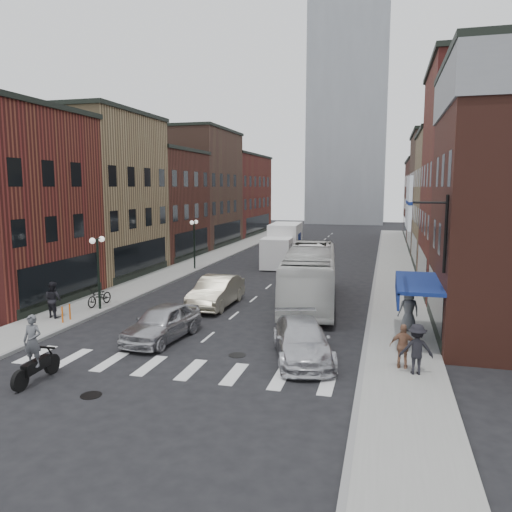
{
  "coord_description": "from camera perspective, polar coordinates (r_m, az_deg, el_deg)",
  "views": [
    {
      "loc": [
        7.71,
        -19.69,
        6.8
      ],
      "look_at": [
        0.85,
        6.39,
        3.04
      ],
      "focal_mm": 35.0,
      "sensor_mm": 36.0,
      "label": 1
    }
  ],
  "objects": [
    {
      "name": "ground",
      "position": [
        22.21,
        -6.42,
        -9.95
      ],
      "size": [
        160.0,
        160.0,
        0.0
      ],
      "primitive_type": "plane",
      "color": "black",
      "rests_on": "ground"
    },
    {
      "name": "sidewalk_left",
      "position": [
        45.23,
        -6.43,
        -0.67
      ],
      "size": [
        3.0,
        74.0,
        0.15
      ],
      "primitive_type": "cube",
      "color": "gray",
      "rests_on": "ground"
    },
    {
      "name": "sidewalk_right",
      "position": [
        42.23,
        15.63,
        -1.53
      ],
      "size": [
        3.0,
        74.0,
        0.15
      ],
      "primitive_type": "cube",
      "color": "gray",
      "rests_on": "ground"
    },
    {
      "name": "curb_left",
      "position": [
        44.73,
        -4.64,
        -0.84
      ],
      "size": [
        0.2,
        74.0,
        0.16
      ],
      "primitive_type": "cube",
      "color": "gray",
      "rests_on": "ground"
    },
    {
      "name": "curb_right",
      "position": [
        42.24,
        13.59,
        -1.55
      ],
      "size": [
        0.2,
        74.0,
        0.16
      ],
      "primitive_type": "cube",
      "color": "gray",
      "rests_on": "ground"
    },
    {
      "name": "crosswalk_stripes",
      "position": [
        19.6,
        -9.66,
        -12.49
      ],
      "size": [
        12.0,
        2.2,
        0.01
      ],
      "primitive_type": "cube",
      "color": "silver",
      "rests_on": "ground"
    },
    {
      "name": "bldg_left_mid_a",
      "position": [
        40.63,
        -19.37,
        6.57
      ],
      "size": [
        10.3,
        10.2,
        12.3
      ],
      "color": "#917650",
      "rests_on": "ground"
    },
    {
      "name": "bldg_left_mid_b",
      "position": [
        49.26,
        -12.78,
        5.82
      ],
      "size": [
        10.3,
        10.2,
        10.3
      ],
      "color": "#4F251C",
      "rests_on": "ground"
    },
    {
      "name": "bldg_left_far_a",
      "position": [
        59.21,
        -7.88,
        7.72
      ],
      "size": [
        10.3,
        12.2,
        13.3
      ],
      "color": "#533429",
      "rests_on": "ground"
    },
    {
      "name": "bldg_left_far_b",
      "position": [
        72.35,
        -3.57,
        7.01
      ],
      "size": [
        10.3,
        16.2,
        11.3
      ],
      "color": "maroon",
      "rests_on": "ground"
    },
    {
      "name": "bldg_right_mid_a",
      "position": [
        34.47,
        27.21,
        7.65
      ],
      "size": [
        10.3,
        10.2,
        14.3
      ],
      "color": "maroon",
      "rests_on": "ground"
    },
    {
      "name": "bldg_right_mid_b",
      "position": [
        44.3,
        24.33,
        5.75
      ],
      "size": [
        10.3,
        10.2,
        11.3
      ],
      "color": "#917650",
      "rests_on": "ground"
    },
    {
      "name": "bldg_right_far_a",
      "position": [
        55.17,
        22.49,
        6.66
      ],
      "size": [
        10.3,
        12.2,
        12.3
      ],
      "color": "#533429",
      "rests_on": "ground"
    },
    {
      "name": "bldg_right_far_b",
      "position": [
        69.09,
        20.91,
        6.05
      ],
      "size": [
        10.3,
        16.2,
        10.3
      ],
      "color": "#4F251C",
      "rests_on": "ground"
    },
    {
      "name": "awning_blue",
      "position": [
        22.61,
        17.58,
        -3.08
      ],
      "size": [
        1.8,
        5.0,
        0.78
      ],
      "color": "navy",
      "rests_on": "ground"
    },
    {
      "name": "billboard_sign",
      "position": [
        20.22,
        17.3,
        5.68
      ],
      "size": [
        1.52,
        3.0,
        3.7
      ],
      "color": "black",
      "rests_on": "ground"
    },
    {
      "name": "distant_tower",
      "position": [
        99.66,
        10.6,
        18.33
      ],
      "size": [
        14.0,
        14.0,
        50.0
      ],
      "primitive_type": "cube",
      "color": "#9399A0",
      "rests_on": "ground"
    },
    {
      "name": "streetlamp_near",
      "position": [
        28.36,
        -17.62,
        -0.32
      ],
      "size": [
        0.32,
        1.22,
        4.11
      ],
      "color": "black",
      "rests_on": "ground"
    },
    {
      "name": "streetlamp_far",
      "position": [
        40.79,
        -7.08,
        2.4
      ],
      "size": [
        0.32,
        1.22,
        4.11
      ],
      "color": "black",
      "rests_on": "ground"
    },
    {
      "name": "bike_rack",
      "position": [
        26.72,
        -20.87,
        -6.13
      ],
      "size": [
        0.08,
        0.68,
        0.8
      ],
      "color": "#D8590C",
      "rests_on": "sidewalk_left"
    },
    {
      "name": "box_truck",
      "position": [
        43.73,
        3.11,
        1.29
      ],
      "size": [
        2.8,
        8.26,
        3.54
      ],
      "rotation": [
        0.0,
        0.0,
        0.06
      ],
      "color": "white",
      "rests_on": "ground"
    },
    {
      "name": "motorcycle_rider",
      "position": [
        19.22,
        -24.03,
        -9.91
      ],
      "size": [
        0.69,
        2.39,
        2.44
      ],
      "rotation": [
        0.0,
        0.0,
        0.06
      ],
      "color": "black",
      "rests_on": "ground"
    },
    {
      "name": "transit_bus",
      "position": [
        29.36,
        6.2,
        -2.22
      ],
      "size": [
        4.02,
        12.07,
        3.3
      ],
      "primitive_type": "imported",
      "rotation": [
        0.0,
        0.0,
        0.11
      ],
      "color": "silver",
      "rests_on": "ground"
    },
    {
      "name": "sedan_left_near",
      "position": [
        22.78,
        -10.67,
        -7.48
      ],
      "size": [
        2.4,
        4.88,
        1.6
      ],
      "primitive_type": "imported",
      "rotation": [
        0.0,
        0.0,
        -0.11
      ],
      "color": "#B5B5BA",
      "rests_on": "ground"
    },
    {
      "name": "sedan_left_far",
      "position": [
        28.57,
        -4.57,
        -4.09
      ],
      "size": [
        1.93,
        5.26,
        1.72
      ],
      "primitive_type": "imported",
      "rotation": [
        0.0,
        0.0,
        -0.02
      ],
      "color": "beige",
      "rests_on": "ground"
    },
    {
      "name": "curb_car",
      "position": [
        20.15,
        5.28,
        -9.56
      ],
      "size": [
        3.51,
        5.6,
        1.51
      ],
      "primitive_type": "imported",
      "rotation": [
        0.0,
        0.0,
        0.29
      ],
      "color": "silver",
      "rests_on": "ground"
    },
    {
      "name": "parked_bicycle",
      "position": [
        29.51,
        -17.44,
        -4.45
      ],
      "size": [
        0.9,
        2.01,
        1.02
      ],
      "primitive_type": "imported",
      "rotation": [
        0.0,
        0.0,
        -0.12
      ],
      "color": "black",
      "rests_on": "sidewalk_left"
    },
    {
      "name": "ped_left_solo",
      "position": [
        27.61,
        -22.15,
        -4.62
      ],
      "size": [
        1.02,
        0.76,
        1.86
      ],
      "primitive_type": "imported",
      "rotation": [
        0.0,
        0.0,
        2.85
      ],
      "color": "black",
      "rests_on": "sidewalk_left"
    },
    {
      "name": "ped_right_a",
      "position": [
        18.97,
        17.87,
        -10.08
      ],
      "size": [
        1.24,
        0.71,
        1.82
      ],
      "primitive_type": "imported",
      "rotation": [
        0.0,
        0.0,
        3.26
      ],
      "color": "black",
      "rests_on": "sidewalk_right"
    },
    {
      "name": "ped_right_b",
      "position": [
        19.38,
        16.48,
        -9.87
      ],
      "size": [
        1.01,
        0.57,
        1.67
      ],
      "primitive_type": "imported",
      "rotation": [
        0.0,
        0.0,
        3.06
      ],
      "color": "#92634A",
      "rests_on": "sidewalk_right"
    },
    {
      "name": "ped_right_c",
      "position": [
        24.39,
        17.04,
        -5.86
      ],
      "size": [
        1.11,
        0.89,
        1.97
      ],
      "primitive_type": "imported",
      "rotation": [
        0.0,
        0.0,
        3.45
      ],
      "color": "#5C5F64",
      "rests_on": "sidewalk_right"
    }
  ]
}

